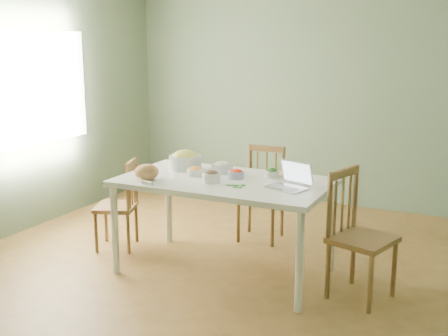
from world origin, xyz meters
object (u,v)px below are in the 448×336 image
at_px(chair_far, 261,195).
at_px(laptop, 287,176).
at_px(dining_table, 224,226).
at_px(chair_right, 363,236).
at_px(bread_boule, 147,172).
at_px(chair_left, 116,205).
at_px(bowl_squash, 185,160).

distance_m(chair_far, laptop, 1.25).
xyz_separation_m(dining_table, chair_right, (1.19, 0.00, 0.09)).
distance_m(chair_right, laptop, 0.75).
relative_size(chair_far, bread_boule, 4.60).
bearing_deg(bread_boule, chair_right, 9.22).
bearing_deg(chair_right, chair_far, 70.06).
relative_size(dining_table, chair_left, 2.04).
bearing_deg(chair_left, bread_boule, 38.05).
relative_size(bowl_squash, laptop, 0.99).
distance_m(chair_left, laptop, 1.87).
xyz_separation_m(chair_far, bowl_squash, (-0.46, -0.72, 0.45)).
relative_size(chair_far, chair_right, 0.93).
relative_size(chair_right, laptop, 3.35).
bearing_deg(bread_boule, chair_far, 65.07).
xyz_separation_m(chair_left, laptop, (1.79, -0.14, 0.50)).
distance_m(chair_right, bread_boule, 1.85).
relative_size(dining_table, bowl_squash, 5.94).
distance_m(dining_table, chair_left, 1.21).
bearing_deg(chair_right, laptop, 112.73).
distance_m(chair_far, bowl_squash, 0.96).
height_order(bread_boule, laptop, laptop).
height_order(chair_left, bowl_squash, bowl_squash).
xyz_separation_m(chair_far, laptop, (0.61, -0.98, 0.47)).
xyz_separation_m(dining_table, bowl_squash, (-0.49, 0.20, 0.50)).
height_order(chair_far, bread_boule, bread_boule).
relative_size(dining_table, bread_boule, 8.70).
xyz_separation_m(chair_far, chair_right, (1.22, -0.91, 0.04)).
distance_m(bowl_squash, laptop, 1.11).
relative_size(chair_left, bread_boule, 4.27).
bearing_deg(bread_boule, laptop, 10.90).
bearing_deg(chair_right, bowl_squash, 100.14).
xyz_separation_m(chair_far, bread_boule, (-0.56, -1.20, 0.43)).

